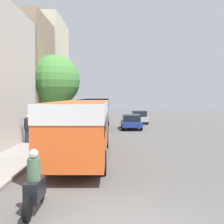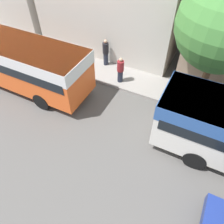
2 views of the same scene
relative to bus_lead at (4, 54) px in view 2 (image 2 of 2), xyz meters
The scene contains 3 objects.
bus_lead is the anchor object (origin of this frame).
pedestrian_near_curb 6.76m from the bus_lead, 114.21° to the left, with size 0.41×0.41×1.64m.
pedestrian_walking_away 6.04m from the bus_lead, 131.61° to the left, with size 0.40×0.40×1.79m.
Camera 2 is at (5.25, 19.10, 8.67)m, focal length 35.00 mm.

